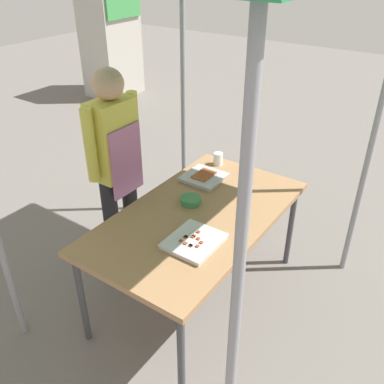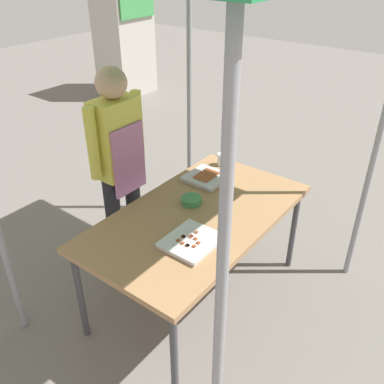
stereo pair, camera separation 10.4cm
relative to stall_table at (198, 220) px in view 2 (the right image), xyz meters
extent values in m
plane|color=#66605B|center=(0.00, 0.00, -0.70)|extent=(18.00, 18.00, 0.00)
cube|color=#9E724C|center=(0.00, 0.00, 0.03)|extent=(1.60, 0.90, 0.04)
cylinder|color=#3F3F44|center=(-0.74, -0.39, -0.34)|extent=(0.04, 0.04, 0.71)
cylinder|color=#3F3F44|center=(0.74, -0.39, -0.34)|extent=(0.04, 0.04, 0.71)
cylinder|color=#3F3F44|center=(-0.74, 0.39, -0.34)|extent=(0.04, 0.04, 0.71)
cylinder|color=#3F3F44|center=(0.74, 0.39, -0.34)|extent=(0.04, 0.04, 0.71)
cylinder|color=gray|center=(-0.95, -0.80, 0.40)|extent=(0.04, 0.04, 2.20)
cylinder|color=gray|center=(0.95, -0.80, 0.40)|extent=(0.04, 0.04, 2.20)
cylinder|color=gray|center=(0.95, 0.80, 0.40)|extent=(0.04, 0.04, 2.20)
cube|color=#ADADB2|center=(0.41, 0.23, 0.06)|extent=(0.28, 0.28, 0.02)
cube|color=#ADADB2|center=(0.41, 0.23, 0.08)|extent=(0.29, 0.29, 0.01)
cylinder|color=#9E512D|center=(0.34, 0.23, 0.09)|extent=(0.03, 0.12, 0.03)
cylinder|color=#9E512D|center=(0.37, 0.23, 0.09)|extent=(0.03, 0.12, 0.03)
cylinder|color=#9E512D|center=(0.40, 0.23, 0.09)|extent=(0.03, 0.12, 0.03)
cylinder|color=#9E512D|center=(0.43, 0.23, 0.09)|extent=(0.03, 0.12, 0.03)
cylinder|color=#9E512D|center=(0.46, 0.23, 0.09)|extent=(0.03, 0.12, 0.03)
cylinder|color=#9E512D|center=(0.49, 0.23, 0.09)|extent=(0.03, 0.12, 0.03)
cube|color=silver|center=(-0.28, -0.16, 0.06)|extent=(0.32, 0.28, 0.02)
cube|color=silver|center=(-0.28, -0.16, 0.08)|extent=(0.33, 0.29, 0.01)
cylinder|color=tan|center=(-0.28, -0.21, 0.08)|extent=(0.22, 0.01, 0.01)
cube|color=brown|center=(-0.29, -0.21, 0.08)|extent=(0.02, 0.02, 0.02)
cube|color=brown|center=(-0.33, -0.21, 0.08)|extent=(0.02, 0.02, 0.02)
cylinder|color=tan|center=(-0.28, -0.18, 0.08)|extent=(0.22, 0.01, 0.01)
cube|color=brown|center=(-0.35, -0.18, 0.08)|extent=(0.02, 0.02, 0.02)
cube|color=brown|center=(-0.35, -0.18, 0.08)|extent=(0.02, 0.02, 0.02)
cube|color=brown|center=(-0.27, -0.18, 0.08)|extent=(0.02, 0.02, 0.02)
cylinder|color=tan|center=(-0.28, -0.14, 0.08)|extent=(0.22, 0.01, 0.01)
cube|color=brown|center=(-0.21, -0.14, 0.08)|extent=(0.02, 0.02, 0.02)
cube|color=brown|center=(-0.26, -0.14, 0.08)|extent=(0.02, 0.02, 0.02)
cube|color=brown|center=(-0.27, -0.14, 0.08)|extent=(0.02, 0.02, 0.02)
cube|color=brown|center=(-0.35, -0.14, 0.08)|extent=(0.02, 0.02, 0.02)
cylinder|color=tan|center=(-0.28, -0.11, 0.08)|extent=(0.22, 0.01, 0.01)
cube|color=brown|center=(-0.34, -0.11, 0.08)|extent=(0.02, 0.02, 0.02)
cube|color=brown|center=(-0.30, -0.11, 0.08)|extent=(0.02, 0.02, 0.02)
cube|color=brown|center=(-0.29, -0.11, 0.08)|extent=(0.02, 0.02, 0.02)
cylinder|color=#33723F|center=(0.08, 0.11, 0.08)|extent=(0.14, 0.14, 0.05)
cylinder|color=white|center=(0.68, 0.27, 0.10)|extent=(0.07, 0.07, 0.10)
cylinder|color=black|center=(-0.10, 0.74, -0.29)|extent=(0.12, 0.12, 0.81)
cylinder|color=black|center=(0.12, 0.74, -0.29)|extent=(0.12, 0.12, 0.81)
cube|color=#D8CC4C|center=(0.01, 0.74, 0.40)|extent=(0.34, 0.20, 0.58)
cube|color=#B26B9E|center=(0.01, 0.63, 0.26)|extent=(0.30, 0.02, 0.52)
cylinder|color=#D8CC4C|center=(-0.21, 0.74, 0.43)|extent=(0.08, 0.08, 0.52)
cylinder|color=#D8CC4C|center=(0.23, 0.74, 0.43)|extent=(0.08, 0.08, 0.52)
sphere|color=tan|center=(0.01, 0.74, 0.80)|extent=(0.22, 0.22, 0.22)
cube|color=#B7B2A8|center=(3.26, 3.95, 0.21)|extent=(0.82, 0.65, 1.81)
cube|color=#3F994C|center=(3.26, 3.60, 0.75)|extent=(0.74, 0.03, 0.36)
camera|label=1|loc=(-1.93, -1.28, 1.61)|focal=39.19mm
camera|label=2|loc=(-1.87, -1.37, 1.61)|focal=39.19mm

